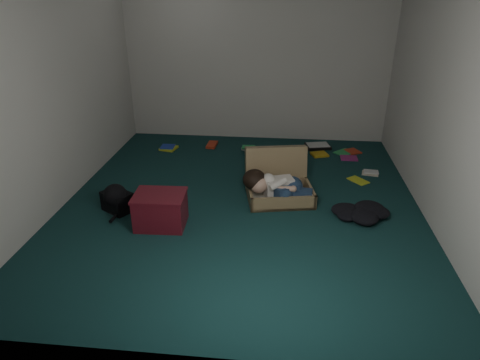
# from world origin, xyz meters

# --- Properties ---
(floor) EXTENTS (4.50, 4.50, 0.00)m
(floor) POSITION_xyz_m (0.00, 0.00, 0.00)
(floor) COLOR #123535
(floor) RESTS_ON ground
(wall_back) EXTENTS (4.50, 0.00, 4.50)m
(wall_back) POSITION_xyz_m (0.00, 2.25, 1.30)
(wall_back) COLOR silver
(wall_back) RESTS_ON ground
(wall_front) EXTENTS (4.50, 0.00, 4.50)m
(wall_front) POSITION_xyz_m (0.00, -2.25, 1.30)
(wall_front) COLOR silver
(wall_front) RESTS_ON ground
(wall_left) EXTENTS (0.00, 4.50, 4.50)m
(wall_left) POSITION_xyz_m (-2.00, 0.00, 1.30)
(wall_left) COLOR silver
(wall_left) RESTS_ON ground
(wall_right) EXTENTS (0.00, 4.50, 4.50)m
(wall_right) POSITION_xyz_m (2.00, 0.00, 1.30)
(wall_right) COLOR silver
(wall_right) RESTS_ON ground
(suitcase) EXTENTS (0.86, 0.84, 0.54)m
(suitcase) POSITION_xyz_m (0.41, 0.23, 0.16)
(suitcase) COLOR #8D744D
(suitcase) RESTS_ON floor
(person) EXTENTS (0.82, 0.40, 0.33)m
(person) POSITION_xyz_m (0.40, 0.04, 0.21)
(person) COLOR white
(person) RESTS_ON suitcase
(maroon_bin) EXTENTS (0.54, 0.43, 0.36)m
(maroon_bin) POSITION_xyz_m (-0.77, -0.59, 0.18)
(maroon_bin) COLOR #5B121D
(maroon_bin) RESTS_ON floor
(backpack) EXTENTS (0.51, 0.49, 0.24)m
(backpack) POSITION_xyz_m (-1.34, -0.33, 0.12)
(backpack) COLOR black
(backpack) RESTS_ON floor
(clothing_pile) EXTENTS (0.53, 0.48, 0.14)m
(clothing_pile) POSITION_xyz_m (1.29, -0.22, 0.07)
(clothing_pile) COLOR black
(clothing_pile) RESTS_ON floor
(paper_tray) EXTENTS (0.41, 0.34, 0.05)m
(paper_tray) POSITION_xyz_m (0.98, 1.88, 0.02)
(paper_tray) COLOR black
(paper_tray) RESTS_ON floor
(book_scatter) EXTENTS (3.09, 1.34, 0.02)m
(book_scatter) POSITION_xyz_m (0.69, 1.50, 0.01)
(book_scatter) COLOR #CCDC26
(book_scatter) RESTS_ON floor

